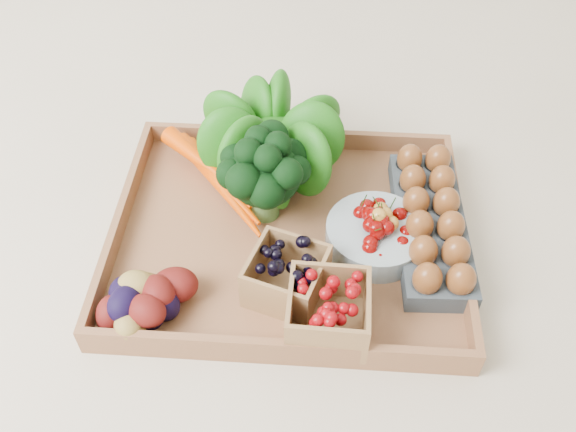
# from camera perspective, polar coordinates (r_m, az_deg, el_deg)

# --- Properties ---
(ground) EXTENTS (4.00, 4.00, 0.00)m
(ground) POSITION_cam_1_polar(r_m,az_deg,el_deg) (1.04, -0.00, -2.24)
(ground) COLOR beige
(ground) RESTS_ON ground
(tray) EXTENTS (0.55, 0.45, 0.01)m
(tray) POSITION_cam_1_polar(r_m,az_deg,el_deg) (1.03, -0.00, -1.97)
(tray) COLOR brown
(tray) RESTS_ON ground
(carrots) EXTENTS (0.23, 0.16, 0.05)m
(carrots) POSITION_cam_1_polar(r_m,az_deg,el_deg) (1.09, -6.56, 3.71)
(carrots) COLOR #ED4700
(carrots) RESTS_ON tray
(lettuce) EXTENTS (0.17, 0.17, 0.17)m
(lettuce) POSITION_cam_1_polar(r_m,az_deg,el_deg) (1.08, -1.34, 7.56)
(lettuce) COLOR #165B0E
(lettuce) RESTS_ON tray
(broccoli) EXTENTS (0.15, 0.15, 0.12)m
(broccoli) POSITION_cam_1_polar(r_m,az_deg,el_deg) (1.02, -2.10, 2.52)
(broccoli) COLOR black
(broccoli) RESTS_ON tray
(cherry_bowl) EXTENTS (0.16, 0.16, 0.04)m
(cherry_bowl) POSITION_cam_1_polar(r_m,az_deg,el_deg) (1.01, 7.79, -1.75)
(cherry_bowl) COLOR #8C9EA5
(cherry_bowl) RESTS_ON tray
(egg_carton) EXTENTS (0.12, 0.31, 0.04)m
(egg_carton) POSITION_cam_1_polar(r_m,az_deg,el_deg) (1.04, 12.50, -0.96)
(egg_carton) COLOR #394249
(egg_carton) RESTS_ON tray
(potatoes) EXTENTS (0.15, 0.15, 0.09)m
(potatoes) POSITION_cam_1_polar(r_m,az_deg,el_deg) (0.92, -12.89, -7.03)
(potatoes) COLOR #480D0B
(potatoes) RESTS_ON tray
(punnet_blackberry) EXTENTS (0.13, 0.13, 0.07)m
(punnet_blackberry) POSITION_cam_1_polar(r_m,az_deg,el_deg) (0.93, -0.14, -5.33)
(punnet_blackberry) COLOR black
(punnet_blackberry) RESTS_ON tray
(punnet_raspberry) EXTENTS (0.11, 0.11, 0.08)m
(punnet_raspberry) POSITION_cam_1_polar(r_m,az_deg,el_deg) (0.89, 3.59, -8.45)
(punnet_raspberry) COLOR maroon
(punnet_raspberry) RESTS_ON tray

